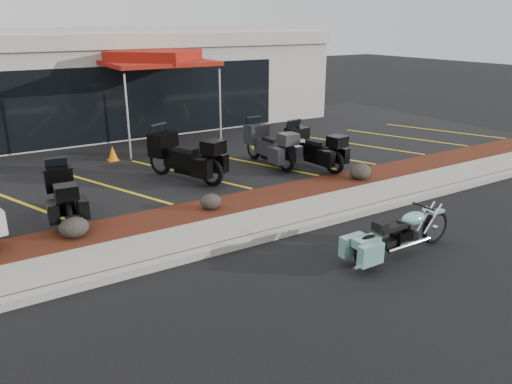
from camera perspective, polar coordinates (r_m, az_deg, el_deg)
ground at (r=9.83m, az=5.84°, el=-6.81°), size 90.00×90.00×0.00m
curb at (r=10.46m, az=2.84°, el=-4.65°), size 24.00×0.25×0.15m
sidewalk at (r=10.99m, az=0.77°, el=-3.41°), size 24.00×1.20×0.15m
mulch_bed at (r=11.95m, az=-2.34°, el=-1.53°), size 24.00×1.20×0.16m
upper_lot at (r=16.65m, az=-11.62°, el=4.01°), size 26.00×9.60×0.15m
dealership_building at (r=22.23m, az=-17.86°, el=12.25°), size 18.00×8.16×4.00m
boulder_left at (r=10.59m, az=-20.09°, el=-3.82°), size 0.59×0.49×0.42m
boulder_mid at (r=11.49m, az=-5.22°, el=-1.08°), size 0.50×0.42×0.35m
boulder_right at (r=13.89m, az=11.83°, el=2.32°), size 0.62×0.52×0.44m
hero_cruiser at (r=10.57m, az=19.80°, el=-3.29°), size 2.61×0.69×0.92m
touring_black_front at (r=12.22m, az=-21.61°, el=0.95°), size 0.99×2.16×1.22m
touring_black_mid at (r=14.13m, az=-10.97°, el=4.78°), size 1.91×2.68×1.46m
touring_grey at (r=15.54m, az=-0.24°, el=6.20°), size 0.94×2.35×1.35m
touring_black_rear at (r=15.23m, az=4.31°, el=5.82°), size 1.18×2.37×1.32m
traffic_cone at (r=16.12m, az=-16.06°, el=4.26°), size 0.38×0.38×0.45m
popup_canopy at (r=17.70m, az=-11.49°, el=14.67°), size 4.48×4.48×3.19m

